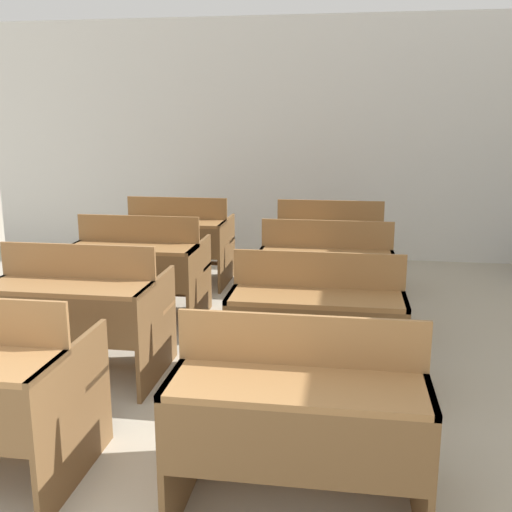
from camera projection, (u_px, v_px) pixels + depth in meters
name	position (u px, v px, depth m)	size (l,w,h in m)	color
wall_back	(255.00, 140.00, 7.49)	(7.01, 0.06, 2.94)	silver
bench_front_right	(300.00, 414.00, 2.63)	(1.08, 0.81, 0.93)	brown
bench_second_left	(80.00, 310.00, 4.06)	(1.08, 0.81, 0.93)	brown
bench_second_right	(317.00, 322.00, 3.83)	(1.08, 0.81, 0.93)	brown
bench_third_left	(139.00, 267.00, 5.22)	(1.08, 0.81, 0.93)	brown
bench_third_right	(326.00, 275.00, 4.98)	(1.08, 0.81, 0.93)	brown
bench_back_left	(177.00, 240.00, 6.40)	(1.08, 0.81, 0.93)	brown
bench_back_right	(329.00, 244.00, 6.17)	(1.08, 0.81, 0.93)	brown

